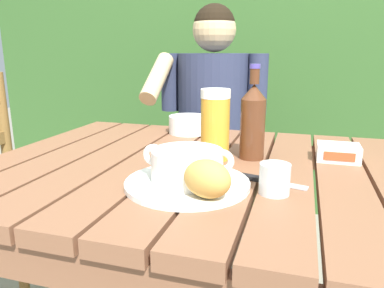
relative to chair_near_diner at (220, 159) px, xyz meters
The scene contains 13 objects.
dining_table 0.91m from the chair_near_diner, 82.32° to the right, with size 1.11×0.89×0.75m.
hedge_backdrop 1.04m from the chair_near_diner, 71.03° to the left, with size 3.90×0.89×1.92m.
chair_near_diner is the anchor object (origin of this frame).
person_eating 0.31m from the chair_near_diner, 90.81° to the right, with size 0.48×0.47×1.23m.
serving_plate 1.10m from the chair_near_diner, 81.47° to the right, with size 0.28×0.28×0.01m.
soup_bowl 1.11m from the chair_near_diner, 81.47° to the right, with size 0.21×0.16×0.08m.
bread_roll 1.19m from the chair_near_diner, 78.84° to the right, with size 0.13×0.11×0.08m.
beer_glass 0.92m from the chair_near_diner, 78.62° to the right, with size 0.08×0.08×0.19m.
beer_bottle 0.91m from the chair_near_diner, 71.65° to the right, with size 0.07×0.07×0.26m.
water_glass_small 1.14m from the chair_near_diner, 71.69° to the right, with size 0.06×0.06×0.06m.
butter_tub 0.94m from the chair_near_diner, 56.69° to the right, with size 0.11×0.08×0.04m.
table_knife 1.06m from the chair_near_diner, 71.83° to the right, with size 0.16×0.06×0.01m.
diner_bowl 0.61m from the chair_near_diner, 90.00° to the right, with size 0.14×0.14×0.06m.
Camera 1 is at (0.27, -0.90, 1.04)m, focal length 34.25 mm.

